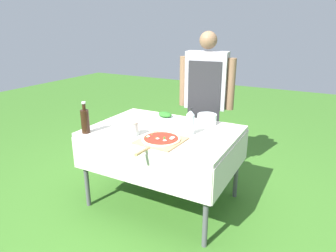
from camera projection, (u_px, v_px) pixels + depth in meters
The scene contains 9 objects.
ground_plane at pixel (163, 200), 2.88m from camera, with size 12.00×12.00×0.00m, color #386B23.
prep_table at pixel (163, 137), 2.67m from camera, with size 1.29×0.93×0.72m.
person_cook at pixel (206, 95), 3.12m from camera, with size 0.58×0.24×1.55m.
pizza_on_peel at pixel (161, 140), 2.37m from camera, with size 0.35×0.51×0.05m.
oil_bottle at pixel (85, 121), 2.53m from camera, with size 0.07×0.07×0.27m.
water_bottle at pixel (190, 122), 2.49m from camera, with size 0.07×0.07×0.23m.
herb_container at pixel (165, 115), 2.98m from camera, with size 0.20×0.16×0.06m.
mixing_tub at pixel (207, 119), 2.78m from camera, with size 0.18×0.18×0.09m, color silver.
sauce_jar at pixel (133, 129), 2.50m from camera, with size 0.10×0.10×0.12m.
Camera 1 is at (1.23, -2.18, 1.60)m, focal length 32.00 mm.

